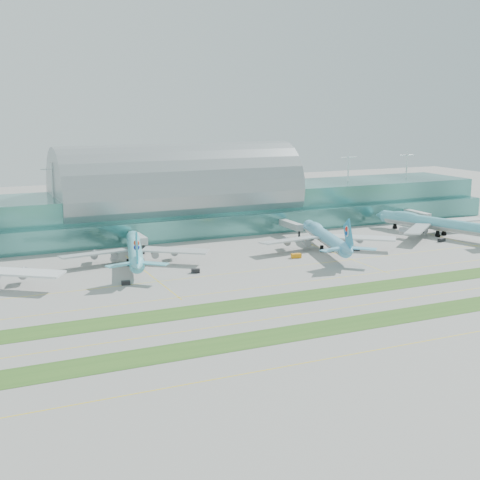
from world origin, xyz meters
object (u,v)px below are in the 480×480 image
terminal (178,202)px  airliner_c (326,236)px  airliner_b (135,249)px  airliner_d (434,222)px

terminal → airliner_c: terminal is taller
airliner_b → airliner_d: (147.04, -2.97, 0.42)m
airliner_c → airliner_b: bearing=-171.6°
airliner_c → terminal: bearing=137.7°
airliner_b → airliner_d: bearing=12.8°
terminal → airliner_b: (-38.79, -58.33, -8.57)m
terminal → airliner_c: (43.26, -68.16, -8.38)m
terminal → airliner_b: terminal is taller
terminal → airliner_d: (108.25, -61.30, -8.15)m
airliner_b → airliner_d: 147.07m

